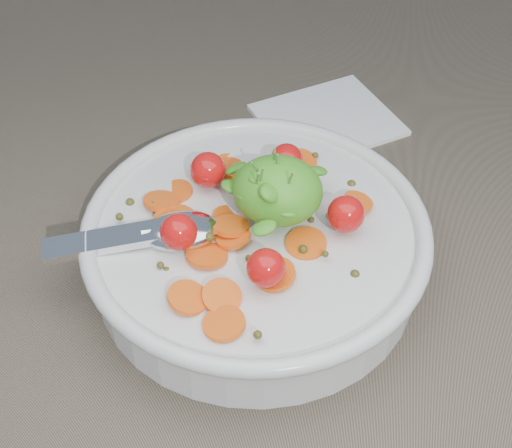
# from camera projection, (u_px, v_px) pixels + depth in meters

# --- Properties ---
(ground) EXTENTS (6.00, 6.00, 0.00)m
(ground) POSITION_uv_depth(u_px,v_px,m) (278.00, 289.00, 0.65)
(ground) COLOR #796B56
(ground) RESTS_ON ground
(bowl) EXTENTS (0.33, 0.31, 0.13)m
(bowl) POSITION_uv_depth(u_px,v_px,m) (256.00, 243.00, 0.64)
(bowl) COLOR silver
(bowl) RESTS_ON ground
(napkin) EXTENTS (0.19, 0.19, 0.01)m
(napkin) POSITION_uv_depth(u_px,v_px,m) (327.00, 120.00, 0.82)
(napkin) COLOR white
(napkin) RESTS_ON ground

